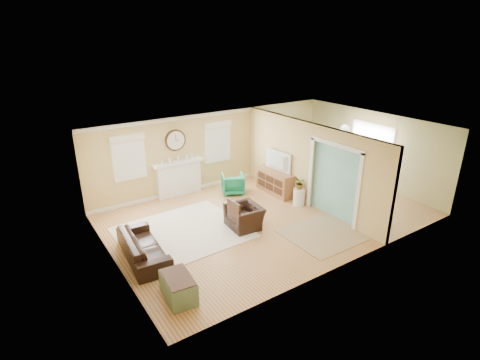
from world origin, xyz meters
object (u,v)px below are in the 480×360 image
object	(u,v)px
sofa	(143,247)
green_chair	(233,184)
credenza	(275,182)
dining_table	(334,185)
eames_chair	(244,217)

from	to	relation	value
sofa	green_chair	xyz separation A→B (m)	(3.91, 2.12, 0.03)
sofa	credenza	world-z (taller)	credenza
sofa	dining_table	size ratio (longest dim) A/B	1.07
eames_chair	dining_table	xyz separation A→B (m)	(3.77, 0.23, 0.02)
green_chair	dining_table	distance (m)	3.36
eames_chair	dining_table	bearing A→B (deg)	98.14
credenza	sofa	bearing A→B (deg)	-165.42
eames_chair	credenza	bearing A→B (deg)	126.76
eames_chair	credenza	world-z (taller)	credenza
green_chair	credenza	size ratio (longest dim) A/B	0.48
eames_chair	credenza	distance (m)	2.62
dining_table	sofa	bearing A→B (deg)	103.52
green_chair	dining_table	world-z (taller)	dining_table
sofa	dining_table	bearing A→B (deg)	-84.11
eames_chair	credenza	xyz separation A→B (m)	(2.22, 1.40, 0.09)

